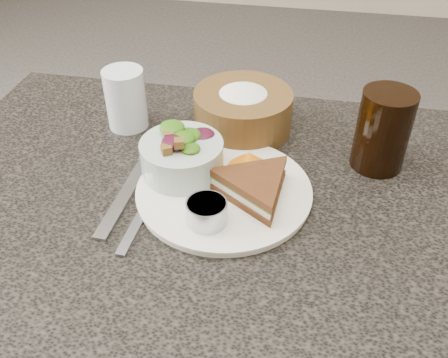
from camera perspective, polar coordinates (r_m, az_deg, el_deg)
dining_table at (r=1.04m, az=0.08°, el=-18.64°), size 1.00×0.70×0.75m
dinner_plate at (r=0.76m, az=0.00°, el=-1.43°), size 0.26×0.26×0.01m
sandwich at (r=0.74m, az=3.57°, el=-0.86°), size 0.20×0.20×0.04m
salad_bowl at (r=0.77m, az=-4.86°, el=3.09°), size 0.13×0.13×0.08m
dressing_ramekin at (r=0.69m, az=-1.99°, el=-3.83°), size 0.06×0.06×0.03m
orange_wedge at (r=0.79m, az=2.80°, el=2.15°), size 0.10×0.10×0.03m
fork at (r=0.78m, az=-11.02°, el=-1.47°), size 0.03×0.21×0.01m
knife at (r=0.76m, az=-8.65°, el=-2.67°), size 0.02×0.22×0.00m
bread_basket at (r=0.89m, az=2.18°, el=8.48°), size 0.21×0.21×0.10m
cola_glass at (r=0.83m, az=17.77°, el=5.67°), size 0.09×0.09×0.14m
water_glass at (r=0.92m, az=-11.17°, el=8.97°), size 0.08×0.08×0.11m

